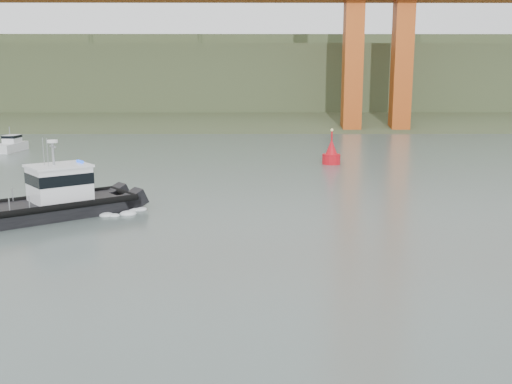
{
  "coord_description": "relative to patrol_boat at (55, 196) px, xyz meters",
  "views": [
    {
      "loc": [
        1.81,
        -19.68,
        8.03
      ],
      "look_at": [
        1.96,
        9.62,
        2.4
      ],
      "focal_mm": 40.0,
      "sensor_mm": 36.0,
      "label": 1
    }
  ],
  "objects": [
    {
      "name": "ground",
      "position": [
        10.26,
        -14.44,
        -1.21
      ],
      "size": [
        400.0,
        400.0,
        0.0
      ],
      "primitive_type": "plane",
      "color": "#55655F",
      "rests_on": "ground"
    },
    {
      "name": "headlands",
      "position": [
        10.26,
        111.06,
        5.84
      ],
      "size": [
        500.0,
        105.36,
        27.12
      ],
      "color": "#3A4829",
      "rests_on": "ground"
    },
    {
      "name": "patrol_boat",
      "position": [
        0.0,
        0.0,
        0.0
      ],
      "size": [
        10.04,
        8.97,
        4.82
      ],
      "rotation": [
        0.0,
        0.0,
        -0.91
      ],
      "color": "black",
      "rests_on": "ground"
    },
    {
      "name": "motorboat",
      "position": [
        -16.7,
        33.51,
        -0.46
      ],
      "size": [
        2.17,
        5.58,
        3.01
      ],
      "rotation": [
        0.0,
        0.0,
        -0.06
      ],
      "color": "silver",
      "rests_on": "ground"
    },
    {
      "name": "nav_buoy",
      "position": [
        19.91,
        22.51,
        -0.22
      ],
      "size": [
        1.81,
        1.81,
        3.77
      ],
      "color": "red",
      "rests_on": "ground"
    }
  ]
}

